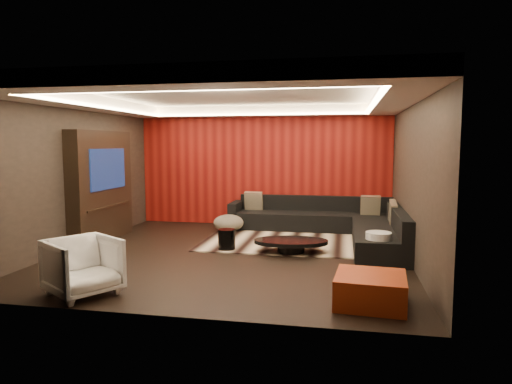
% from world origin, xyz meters
% --- Properties ---
extents(floor, '(6.00, 6.00, 0.02)m').
position_xyz_m(floor, '(0.00, 0.00, -0.01)').
color(floor, black).
rests_on(floor, ground).
extents(ceiling, '(6.00, 6.00, 0.02)m').
position_xyz_m(ceiling, '(0.00, 0.00, 2.81)').
color(ceiling, silver).
rests_on(ceiling, ground).
extents(wall_back, '(6.00, 0.02, 2.80)m').
position_xyz_m(wall_back, '(0.00, 3.01, 1.40)').
color(wall_back, black).
rests_on(wall_back, ground).
extents(wall_left, '(0.02, 6.00, 2.80)m').
position_xyz_m(wall_left, '(-3.01, 0.00, 1.40)').
color(wall_left, black).
rests_on(wall_left, ground).
extents(wall_right, '(0.02, 6.00, 2.80)m').
position_xyz_m(wall_right, '(3.01, 0.00, 1.40)').
color(wall_right, black).
rests_on(wall_right, ground).
extents(red_feature_wall, '(5.98, 0.05, 2.78)m').
position_xyz_m(red_feature_wall, '(0.00, 2.97, 1.40)').
color(red_feature_wall, '#6B0C0A').
rests_on(red_feature_wall, ground).
extents(soffit_back, '(6.00, 0.60, 0.22)m').
position_xyz_m(soffit_back, '(0.00, 2.70, 2.69)').
color(soffit_back, silver).
rests_on(soffit_back, ground).
extents(soffit_front, '(6.00, 0.60, 0.22)m').
position_xyz_m(soffit_front, '(0.00, -2.70, 2.69)').
color(soffit_front, silver).
rests_on(soffit_front, ground).
extents(soffit_left, '(0.60, 4.80, 0.22)m').
position_xyz_m(soffit_left, '(-2.70, 0.00, 2.69)').
color(soffit_left, silver).
rests_on(soffit_left, ground).
extents(soffit_right, '(0.60, 4.80, 0.22)m').
position_xyz_m(soffit_right, '(2.70, 0.00, 2.69)').
color(soffit_right, silver).
rests_on(soffit_right, ground).
extents(cove_back, '(4.80, 0.08, 0.04)m').
position_xyz_m(cove_back, '(0.00, 2.36, 2.60)').
color(cove_back, '#FFD899').
rests_on(cove_back, ground).
extents(cove_front, '(4.80, 0.08, 0.04)m').
position_xyz_m(cove_front, '(0.00, -2.36, 2.60)').
color(cove_front, '#FFD899').
rests_on(cove_front, ground).
extents(cove_left, '(0.08, 4.80, 0.04)m').
position_xyz_m(cove_left, '(-2.36, 0.00, 2.60)').
color(cove_left, '#FFD899').
rests_on(cove_left, ground).
extents(cove_right, '(0.08, 4.80, 0.04)m').
position_xyz_m(cove_right, '(2.36, 0.00, 2.60)').
color(cove_right, '#FFD899').
rests_on(cove_right, ground).
extents(tv_surround, '(0.30, 2.00, 2.20)m').
position_xyz_m(tv_surround, '(-2.85, 0.60, 1.10)').
color(tv_surround, black).
rests_on(tv_surround, ground).
extents(tv_screen, '(0.04, 1.30, 0.80)m').
position_xyz_m(tv_screen, '(-2.69, 0.60, 1.45)').
color(tv_screen, black).
rests_on(tv_screen, ground).
extents(tv_shelf, '(0.04, 1.60, 0.04)m').
position_xyz_m(tv_shelf, '(-2.69, 0.60, 0.70)').
color(tv_shelf, black).
rests_on(tv_shelf, ground).
extents(rug, '(4.01, 3.01, 0.02)m').
position_xyz_m(rug, '(1.16, 1.51, 0.01)').
color(rug, beige).
rests_on(rug, floor).
extents(coffee_table, '(1.47, 1.47, 0.22)m').
position_xyz_m(coffee_table, '(1.00, 0.26, 0.13)').
color(coffee_table, black).
rests_on(coffee_table, rug).
extents(drum_stool, '(0.41, 0.41, 0.37)m').
position_xyz_m(drum_stool, '(-0.18, 0.26, 0.20)').
color(drum_stool, black).
rests_on(drum_stool, rug).
extents(striped_pouf, '(0.75, 0.75, 0.37)m').
position_xyz_m(striped_pouf, '(-0.59, 1.96, 0.20)').
color(striped_pouf, '#C4B497').
rests_on(striped_pouf, rug).
extents(white_side_table, '(0.46, 0.46, 0.52)m').
position_xyz_m(white_side_table, '(2.48, -0.17, 0.26)').
color(white_side_table, silver).
rests_on(white_side_table, floor).
extents(orange_ottoman, '(0.89, 0.89, 0.37)m').
position_xyz_m(orange_ottoman, '(2.25, -2.17, 0.18)').
color(orange_ottoman, '#A63B15').
rests_on(orange_ottoman, floor).
extents(armchair, '(1.12, 1.11, 0.75)m').
position_xyz_m(armchair, '(-1.37, -2.50, 0.37)').
color(armchair, white).
rests_on(armchair, floor).
extents(sectional_sofa, '(3.65, 3.50, 0.75)m').
position_xyz_m(sectional_sofa, '(1.73, 1.86, 0.26)').
color(sectional_sofa, black).
rests_on(sectional_sofa, floor).
extents(throw_pillows, '(3.28, 1.68, 0.50)m').
position_xyz_m(throw_pillows, '(1.72, 2.16, 0.62)').
color(throw_pillows, '#C2B08E').
rests_on(throw_pillows, sectional_sofa).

